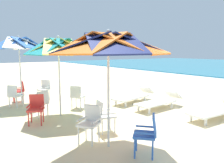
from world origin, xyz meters
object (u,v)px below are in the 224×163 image
Objects in this scene: beach_umbrella_0 at (108,45)px; plastic_chair_8 at (20,90)px; plastic_chair_3 at (77,95)px; plastic_chair_6 at (15,95)px; sun_lounger_1 at (215,110)px; plastic_chair_2 at (148,132)px; beach_umbrella_1 at (58,48)px; plastic_chair_4 at (36,107)px; plastic_chair_5 at (41,102)px; plastic_chair_1 at (90,121)px; sun_lounger_2 at (159,101)px; plastic_chair_0 at (104,114)px; beach_umbrella_2 at (19,44)px; sun_lounger_3 at (134,96)px; plastic_chair_7 at (44,88)px.

beach_umbrella_0 is 3.01× the size of plastic_chair_8.
plastic_chair_8 is (-2.51, -1.48, 0.00)m from plastic_chair_3.
sun_lounger_1 is at bearing 43.23° from plastic_chair_6.
beach_umbrella_1 reaches higher than plastic_chair_2.
plastic_chair_4 is (-3.38, -1.26, 0.00)m from plastic_chair_2.
sun_lounger_1 is (2.81, 4.79, -0.22)m from plastic_chair_4.
beach_umbrella_0 is 3.01× the size of plastic_chair_2.
plastic_chair_3 is 1.00× the size of plastic_chair_5.
plastic_chair_1 is 1.00× the size of plastic_chair_2.
plastic_chair_2 and plastic_chair_3 have the same top height.
plastic_chair_4 reaches higher than sun_lounger_2.
sun_lounger_2 is (-1.65, 3.43, -1.99)m from beach_umbrella_0.
beach_umbrella_0 reaches higher than plastic_chair_2.
beach_umbrella_2 is (-4.66, -0.99, 1.91)m from plastic_chair_0.
beach_umbrella_0 is 3.01× the size of plastic_chair_0.
plastic_chair_2 is 4.18m from beach_umbrella_1.
beach_umbrella_2 reaches higher than plastic_chair_5.
sun_lounger_3 is at bearing 89.95° from beach_umbrella_1.
beach_umbrella_0 is 3.01× the size of plastic_chair_6.
sun_lounger_3 is (-3.78, 2.90, -0.22)m from plastic_chair_2.
plastic_chair_2 is at bearing 26.40° from beach_umbrella_0.
plastic_chair_8 is at bearing -127.63° from sun_lounger_3.
plastic_chair_0 is 1.00× the size of plastic_chair_5.
beach_umbrella_1 reaches higher than sun_lounger_3.
plastic_chair_4 is at bearing -22.00° from plastic_chair_7.
beach_umbrella_2 reaches higher than plastic_chair_0.
sun_lounger_2 is (0.90, 4.27, -0.22)m from plastic_chair_4.
plastic_chair_1 is 1.00× the size of plastic_chair_6.
plastic_chair_0 is 3.62m from sun_lounger_3.
plastic_chair_6 is at bearing -170.27° from plastic_chair_1.
plastic_chair_1 is 0.39× the size of sun_lounger_3.
plastic_chair_0 reaches higher than sun_lounger_2.
plastic_chair_5 is at bearing -127.47° from sun_lounger_1.
plastic_chair_3 is at bearing 116.16° from plastic_chair_4.
plastic_chair_4 is 2.40m from plastic_chair_6.
beach_umbrella_1 reaches higher than sun_lounger_1.
plastic_chair_4 is at bearing 2.51° from plastic_chair_6.
sun_lounger_2 is at bearing 105.54° from plastic_chair_0.
plastic_chair_6 is at bearing -136.77° from sun_lounger_1.
plastic_chair_2 is 0.31× the size of beach_umbrella_2.
plastic_chair_7 is at bearing 159.58° from plastic_chair_5.
plastic_chair_6 is 1.00× the size of plastic_chair_7.
plastic_chair_0 and plastic_chair_7 have the same top height.
plastic_chair_1 is 4.28m from sun_lounger_3.
plastic_chair_5 is (-3.17, -0.52, -1.77)m from beach_umbrella_0.
plastic_chair_3 is 1.00× the size of plastic_chair_4.
plastic_chair_4 is at bearing -66.29° from beach_umbrella_1.
plastic_chair_4 reaches higher than sun_lounger_1.
plastic_chair_4 is 1.00× the size of plastic_chair_8.
plastic_chair_1 is at bearing -159.23° from beach_umbrella_0.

